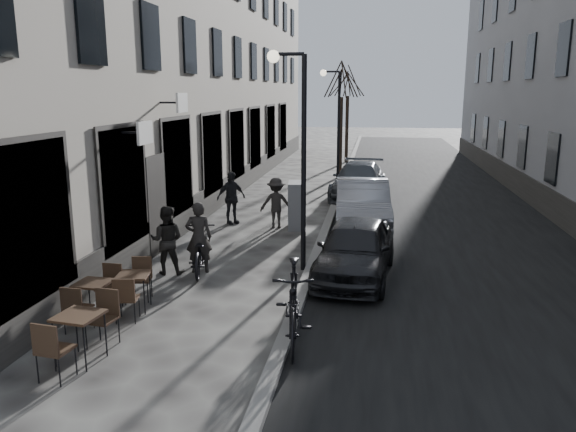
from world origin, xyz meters
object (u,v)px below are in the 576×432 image
(tree_near, at_px, (342,81))
(bistro_set_c, at_px, (134,288))
(car_far, at_px, (359,181))
(pedestrian_near, at_px, (167,240))
(moped, at_px, (293,304))
(pedestrian_mid, at_px, (276,203))
(bistro_set_b, at_px, (94,297))
(pedestrian_far, at_px, (231,198))
(car_mid, at_px, (362,205))
(streetlamp_far, at_px, (335,115))
(bicycle, at_px, (199,251))
(bistro_set_a, at_px, (80,333))
(tree_far, at_px, (348,83))
(car_near, at_px, (355,249))
(streetlamp_near, at_px, (296,137))
(utility_cabinet, at_px, (297,205))

(tree_near, height_order, bistro_set_c, tree_near)
(tree_near, xyz_separation_m, car_far, (1.10, -5.44, -3.97))
(pedestrian_near, height_order, moped, pedestrian_near)
(pedestrian_mid, distance_m, moped, 8.26)
(bistro_set_b, xyz_separation_m, pedestrian_mid, (2.09, 7.68, 0.34))
(tree_near, distance_m, moped, 19.42)
(pedestrian_far, bearing_deg, bistro_set_b, -135.26)
(tree_near, xyz_separation_m, moped, (0.45, -19.00, -3.97))
(car_mid, xyz_separation_m, moped, (-0.93, -8.39, -0.06))
(streetlamp_far, height_order, pedestrian_mid, streetlamp_far)
(streetlamp_far, height_order, bicycle, streetlamp_far)
(pedestrian_near, relative_size, car_mid, 0.35)
(bistro_set_a, relative_size, pedestrian_mid, 1.04)
(bicycle, bearing_deg, car_mid, -139.31)
(bicycle, xyz_separation_m, car_mid, (3.68, 4.95, 0.23))
(streetlamp_far, distance_m, car_far, 3.67)
(car_far, bearing_deg, moped, -88.47)
(tree_far, relative_size, bistro_set_a, 3.48)
(tree_far, distance_m, car_near, 21.78)
(bicycle, xyz_separation_m, car_near, (3.65, 0.19, 0.16))
(bistro_set_a, relative_size, car_near, 0.41)
(bistro_set_a, bearing_deg, car_far, 82.60)
(bistro_set_a, relative_size, bistro_set_c, 1.08)
(streetlamp_near, distance_m, pedestrian_mid, 4.87)
(tree_far, bearing_deg, moped, -88.97)
(bicycle, relative_size, car_near, 0.50)
(streetlamp_near, xyz_separation_m, car_near, (1.42, -0.37, -2.49))
(streetlamp_near, height_order, moped, streetlamp_near)
(bicycle, relative_size, pedestrian_mid, 1.25)
(pedestrian_near, distance_m, pedestrian_far, 5.17)
(streetlamp_far, relative_size, bistro_set_a, 3.11)
(car_mid, bearing_deg, car_far, 89.66)
(bistro_set_a, relative_size, bistro_set_b, 1.09)
(tree_far, relative_size, car_near, 1.44)
(bistro_set_a, distance_m, pedestrian_mid, 9.40)
(streetlamp_near, bearing_deg, moped, -82.56)
(utility_cabinet, height_order, car_mid, car_mid)
(car_mid, bearing_deg, streetlamp_near, -111.74)
(streetlamp_near, relative_size, pedestrian_near, 3.15)
(utility_cabinet, distance_m, pedestrian_near, 5.43)
(car_far, bearing_deg, pedestrian_mid, -109.12)
(bistro_set_c, xyz_separation_m, moped, (3.29, -0.98, 0.24))
(tree_far, distance_m, utility_cabinet, 17.35)
(pedestrian_near, distance_m, pedestrian_mid, 5.14)
(bistro_set_b, bearing_deg, pedestrian_far, 88.55)
(tree_near, xyz_separation_m, car_near, (1.35, -15.37, -3.99))
(bistro_set_a, xyz_separation_m, moped, (3.22, 1.20, 0.21))
(moped, bearing_deg, tree_far, 83.60)
(tree_far, xyz_separation_m, pedestrian_near, (-3.00, -21.77, -3.86))
(tree_near, distance_m, car_far, 6.83)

